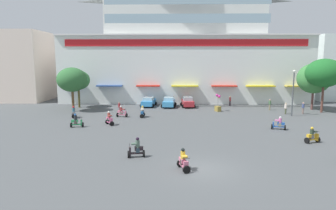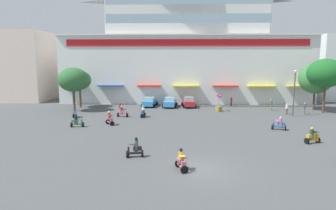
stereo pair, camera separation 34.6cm
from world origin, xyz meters
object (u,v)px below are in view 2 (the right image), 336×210
(scooter_rider_5, at_px, (122,112))
(scooter_rider_6, at_px, (312,137))
(plaza_tree_0, at_px, (73,80))
(scooter_rider_3, at_px, (77,121))
(scooter_rider_4, at_px, (75,113))
(scooter_rider_9, at_px, (143,112))
(balloon_vendor_cart, at_px, (219,104))
(parked_car_2, at_px, (189,102))
(scooter_rider_0, at_px, (110,119))
(parked_car_1, at_px, (170,102))
(pedestrian_4, at_px, (304,107))
(plaza_tree_3, at_px, (326,73))
(pedestrian_3, at_px, (271,104))
(scooter_rider_8, at_px, (279,124))
(pedestrian_2, at_px, (231,100))
(pedestrian_0, at_px, (120,107))
(parked_car_0, at_px, (150,102))
(plaza_tree_2, at_px, (80,80))
(pedestrian_1, at_px, (287,108))
(scooter_rider_2, at_px, (181,161))
(plaza_tree_1, at_px, (316,78))
(streetlamp_near, at_px, (294,89))
(scooter_rider_7, at_px, (135,149))

(scooter_rider_5, relative_size, scooter_rider_6, 1.01)
(plaza_tree_0, height_order, scooter_rider_3, plaza_tree_0)
(scooter_rider_4, relative_size, scooter_rider_9, 1.01)
(balloon_vendor_cart, bearing_deg, parked_car_2, 136.12)
(parked_car_2, distance_m, scooter_rider_0, 16.54)
(parked_car_1, xyz_separation_m, pedestrian_4, (18.60, -5.88, 0.15))
(plaza_tree_3, distance_m, pedestrian_4, 5.75)
(pedestrian_3, bearing_deg, scooter_rider_4, -167.10)
(scooter_rider_8, xyz_separation_m, pedestrian_2, (-1.97, 16.75, 0.32))
(plaza_tree_3, distance_m, scooter_rider_0, 30.09)
(parked_car_2, distance_m, pedestrian_4, 16.72)
(pedestrian_0, xyz_separation_m, balloon_vendor_cart, (14.10, 1.54, 0.18))
(parked_car_0, height_order, pedestrian_3, pedestrian_3)
(plaza_tree_2, bearing_deg, plaza_tree_0, -85.90)
(scooter_rider_3, relative_size, pedestrian_2, 0.97)
(plaza_tree_3, height_order, parked_car_2, plaza_tree_3)
(scooter_rider_9, bearing_deg, pedestrian_3, 17.53)
(scooter_rider_6, distance_m, pedestrian_1, 14.75)
(plaza_tree_0, xyz_separation_m, pedestrian_1, (30.00, -1.80, -3.69))
(plaza_tree_3, bearing_deg, balloon_vendor_cart, 177.30)
(scooter_rider_2, relative_size, balloon_vendor_cart, 0.59)
(parked_car_0, xyz_separation_m, parked_car_2, (6.27, -0.49, 0.06))
(plaza_tree_3, bearing_deg, parked_car_0, 168.25)
(plaza_tree_1, bearing_deg, parked_car_2, 172.98)
(plaza_tree_0, relative_size, streetlamp_near, 1.04)
(plaza_tree_0, bearing_deg, pedestrian_0, -9.99)
(plaza_tree_2, xyz_separation_m, parked_car_2, (17.08, 0.82, -3.49))
(parked_car_2, bearing_deg, pedestrian_0, -150.60)
(scooter_rider_7, height_order, pedestrian_1, pedestrian_1)
(parked_car_1, distance_m, pedestrian_1, 17.26)
(scooter_rider_9, bearing_deg, scooter_rider_6, -35.90)
(scooter_rider_5, xyz_separation_m, balloon_vendor_cart, (13.21, 4.61, 0.45))
(plaza_tree_3, relative_size, scooter_rider_8, 4.88)
(balloon_vendor_cart, bearing_deg, scooter_rider_4, -165.16)
(plaza_tree_1, xyz_separation_m, scooter_rider_2, (-20.18, -25.09, -4.09))
(parked_car_1, height_order, pedestrian_2, pedestrian_2)
(pedestrian_2, bearing_deg, parked_car_1, -172.01)
(scooter_rider_0, xyz_separation_m, pedestrian_3, (21.61, 10.54, 0.28))
(scooter_rider_7, height_order, streetlamp_near, streetlamp_near)
(scooter_rider_8, bearing_deg, plaza_tree_1, 53.87)
(scooter_rider_3, height_order, streetlamp_near, streetlamp_near)
(scooter_rider_2, height_order, scooter_rider_4, scooter_rider_4)
(pedestrian_0, relative_size, pedestrian_2, 0.97)
(pedestrian_3, relative_size, balloon_vendor_cart, 0.65)
(pedestrian_2, xyz_separation_m, pedestrian_4, (8.64, -7.28, 0.03))
(scooter_rider_9, relative_size, pedestrian_4, 0.92)
(pedestrian_3, bearing_deg, pedestrian_0, -173.15)
(parked_car_0, bearing_deg, scooter_rider_8, -46.30)
(parked_car_2, relative_size, pedestrian_0, 2.60)
(balloon_vendor_cart, bearing_deg, plaza_tree_0, -179.14)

